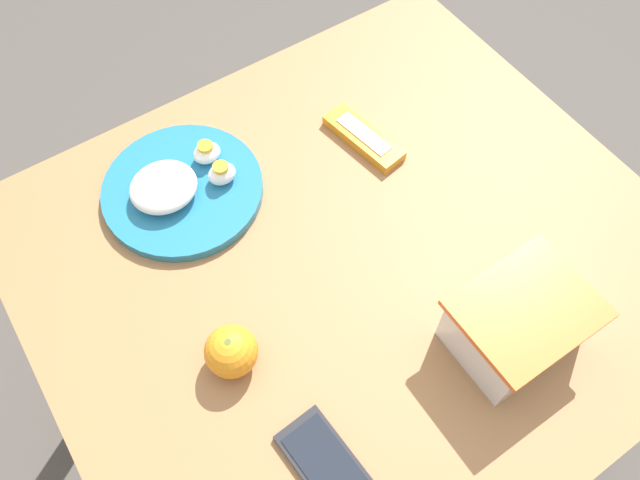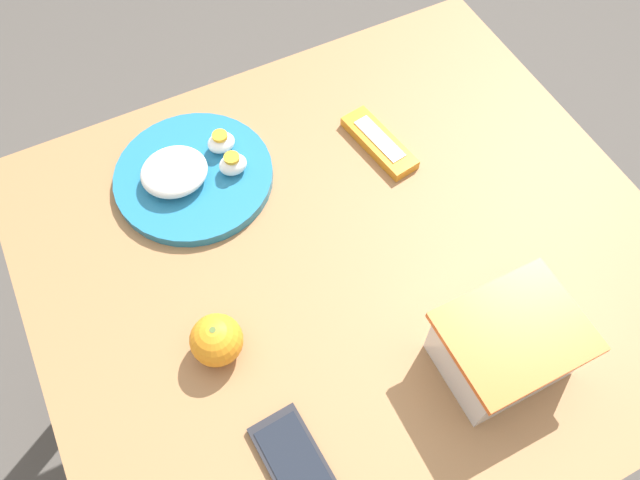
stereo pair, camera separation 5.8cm
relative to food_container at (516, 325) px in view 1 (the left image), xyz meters
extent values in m
plane|color=#4C4742|center=(0.10, -0.23, -0.75)|extent=(10.00, 10.00, 0.00)
cube|color=#996B42|center=(0.10, -0.23, -0.06)|extent=(0.94, 0.86, 0.03)
cylinder|color=brown|center=(-0.31, -0.60, -0.41)|extent=(0.06, 0.06, 0.68)
cylinder|color=brown|center=(0.51, -0.60, -0.41)|extent=(0.06, 0.06, 0.68)
cylinder|color=brown|center=(-0.31, 0.14, -0.41)|extent=(0.06, 0.06, 0.68)
cube|color=white|center=(0.00, 0.00, 0.00)|extent=(0.16, 0.12, 0.09)
cube|color=beige|center=(0.00, 0.00, -0.02)|extent=(0.15, 0.11, 0.05)
cube|color=orange|center=(0.00, 0.00, 0.05)|extent=(0.18, 0.14, 0.01)
ellipsoid|color=gray|center=(-0.04, 0.01, 0.00)|extent=(0.06, 0.05, 0.03)
ellipsoid|color=gray|center=(0.04, 0.01, 0.00)|extent=(0.05, 0.04, 0.02)
sphere|color=orange|center=(0.33, -0.18, -0.01)|extent=(0.07, 0.07, 0.07)
cylinder|color=#4C662D|center=(0.33, -0.18, 0.02)|extent=(0.01, 0.01, 0.00)
cylinder|color=teal|center=(0.26, -0.47, -0.04)|extent=(0.25, 0.25, 0.02)
ellipsoid|color=white|center=(0.29, -0.47, -0.01)|extent=(0.11, 0.10, 0.04)
ellipsoid|color=white|center=(0.20, -0.50, -0.01)|extent=(0.04, 0.04, 0.03)
cylinder|color=#F4A823|center=(0.20, -0.50, 0.01)|extent=(0.02, 0.02, 0.01)
ellipsoid|color=white|center=(0.20, -0.45, -0.01)|extent=(0.04, 0.04, 0.03)
cylinder|color=#F4A823|center=(0.20, -0.45, 0.01)|extent=(0.02, 0.02, 0.01)
cube|color=orange|center=(-0.04, -0.40, -0.04)|extent=(0.07, 0.16, 0.02)
cube|color=white|center=(-0.04, -0.40, -0.03)|extent=(0.04, 0.11, 0.00)
cube|color=#232328|center=(0.31, 0.00, -0.04)|extent=(0.08, 0.14, 0.01)
cube|color=black|center=(0.31, 0.00, -0.03)|extent=(0.07, 0.12, 0.00)
camera|label=1|loc=(0.40, 0.12, 0.77)|focal=35.00mm
camera|label=2|loc=(0.35, 0.15, 0.77)|focal=35.00mm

